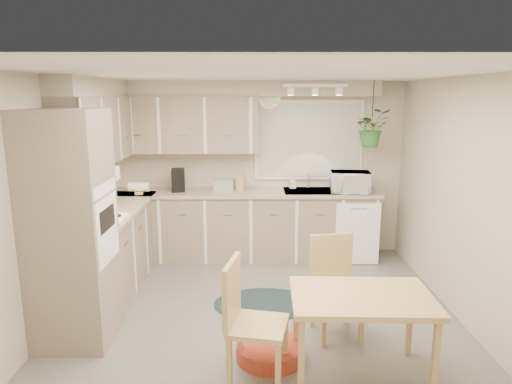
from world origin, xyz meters
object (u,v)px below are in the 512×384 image
pet_bed (270,351)px  microwave (350,180)px  chair_left (258,322)px  dining_table (360,335)px  braided_rug (264,304)px  chair_back (337,288)px

pet_bed → microwave: (1.14, 2.41, 1.05)m
chair_left → pet_bed: 0.52m
chair_left → pet_bed: size_ratio=1.70×
dining_table → chair_left: 0.82m
pet_bed → chair_left: bearing=-109.1°
dining_table → braided_rug: size_ratio=1.01×
chair_left → chair_back: 1.01m
braided_rug → microwave: (1.17, 1.37, 1.11)m
dining_table → braided_rug: bearing=120.2°
chair_back → pet_bed: (-0.64, -0.40, -0.40)m
dining_table → chair_back: (-0.07, 0.63, 0.12)m
dining_table → chair_left: size_ratio=1.12×
pet_bed → microwave: size_ratio=1.12×
braided_rug → microwave: microwave is taller
braided_rug → microwave: bearing=49.5°
braided_rug → dining_table: bearing=-59.8°
chair_left → microwave: bearing=166.7°
chair_left → braided_rug: chair_left is taller
dining_table → microwave: size_ratio=2.14×
braided_rug → pet_bed: bearing=-88.4°
braided_rug → pet_bed: pet_bed is taller
chair_back → chair_left: bearing=33.5°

